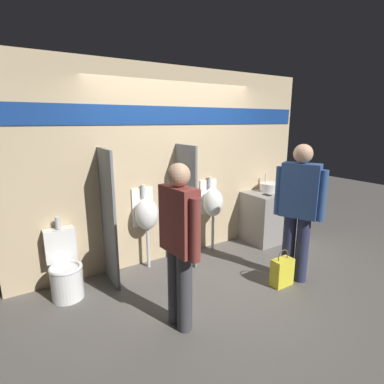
{
  "coord_description": "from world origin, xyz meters",
  "views": [
    {
      "loc": [
        -2.06,
        -3.13,
        1.98
      ],
      "look_at": [
        0.0,
        0.17,
        1.05
      ],
      "focal_mm": 28.0,
      "sensor_mm": 36.0,
      "label": 1
    }
  ],
  "objects_px": {
    "person_with_lanyard": "(299,208)",
    "shopping_bag": "(282,272)",
    "urinal_near_counter": "(147,214)",
    "cell_phone": "(267,195)",
    "toilet": "(65,270)",
    "person_in_vest": "(179,241)",
    "urinal_far": "(213,203)",
    "sink_basin": "(271,187)"
  },
  "relations": [
    {
      "from": "urinal_near_counter",
      "to": "shopping_bag",
      "type": "distance_m",
      "value": 1.87
    },
    {
      "from": "person_with_lanyard",
      "to": "shopping_bag",
      "type": "distance_m",
      "value": 0.81
    },
    {
      "from": "sink_basin",
      "to": "urinal_far",
      "type": "distance_m",
      "value": 1.14
    },
    {
      "from": "person_in_vest",
      "to": "person_with_lanyard",
      "type": "bearing_deg",
      "value": -95.53
    },
    {
      "from": "sink_basin",
      "to": "cell_phone",
      "type": "height_order",
      "value": "sink_basin"
    },
    {
      "from": "sink_basin",
      "to": "shopping_bag",
      "type": "relative_size",
      "value": 0.77
    },
    {
      "from": "person_with_lanyard",
      "to": "person_in_vest",
      "type": "bearing_deg",
      "value": 64.53
    },
    {
      "from": "urinal_far",
      "to": "shopping_bag",
      "type": "xyz_separation_m",
      "value": [
        0.11,
        -1.32,
        -0.59
      ]
    },
    {
      "from": "sink_basin",
      "to": "toilet",
      "type": "height_order",
      "value": "sink_basin"
    },
    {
      "from": "person_in_vest",
      "to": "shopping_bag",
      "type": "distance_m",
      "value": 1.6
    },
    {
      "from": "person_in_vest",
      "to": "urinal_far",
      "type": "bearing_deg",
      "value": -51.54
    },
    {
      "from": "cell_phone",
      "to": "person_in_vest",
      "type": "relative_size",
      "value": 0.09
    },
    {
      "from": "cell_phone",
      "to": "person_with_lanyard",
      "type": "distance_m",
      "value": 1.12
    },
    {
      "from": "sink_basin",
      "to": "urinal_far",
      "type": "height_order",
      "value": "urinal_far"
    },
    {
      "from": "urinal_near_counter",
      "to": "toilet",
      "type": "height_order",
      "value": "urinal_near_counter"
    },
    {
      "from": "person_in_vest",
      "to": "person_with_lanyard",
      "type": "distance_m",
      "value": 1.68
    },
    {
      "from": "cell_phone",
      "to": "toilet",
      "type": "relative_size",
      "value": 0.16
    },
    {
      "from": "sink_basin",
      "to": "shopping_bag",
      "type": "xyz_separation_m",
      "value": [
        -1.01,
        -1.21,
        -0.72
      ]
    },
    {
      "from": "cell_phone",
      "to": "urinal_near_counter",
      "type": "xyz_separation_m",
      "value": [
        -1.94,
        0.28,
        -0.07
      ]
    },
    {
      "from": "urinal_far",
      "to": "cell_phone",
      "type": "bearing_deg",
      "value": -18.4
    },
    {
      "from": "toilet",
      "to": "person_in_vest",
      "type": "height_order",
      "value": "person_in_vest"
    },
    {
      "from": "urinal_near_counter",
      "to": "person_with_lanyard",
      "type": "height_order",
      "value": "person_with_lanyard"
    },
    {
      "from": "urinal_near_counter",
      "to": "person_in_vest",
      "type": "bearing_deg",
      "value": -100.1
    },
    {
      "from": "urinal_near_counter",
      "to": "shopping_bag",
      "type": "relative_size",
      "value": 2.45
    },
    {
      "from": "urinal_near_counter",
      "to": "person_with_lanyard",
      "type": "distance_m",
      "value": 1.94
    },
    {
      "from": "toilet",
      "to": "shopping_bag",
      "type": "xyz_separation_m",
      "value": [
        2.29,
        -1.18,
        -0.14
      ]
    },
    {
      "from": "toilet",
      "to": "shopping_bag",
      "type": "distance_m",
      "value": 2.58
    },
    {
      "from": "cell_phone",
      "to": "person_with_lanyard",
      "type": "xyz_separation_m",
      "value": [
        -0.5,
        -1.0,
        0.11
      ]
    },
    {
      "from": "cell_phone",
      "to": "person_in_vest",
      "type": "xyz_separation_m",
      "value": [
        -2.18,
        -1.01,
        0.06
      ]
    },
    {
      "from": "sink_basin",
      "to": "shopping_bag",
      "type": "height_order",
      "value": "sink_basin"
    },
    {
      "from": "urinal_near_counter",
      "to": "toilet",
      "type": "xyz_separation_m",
      "value": [
        -1.09,
        -0.14,
        -0.45
      ]
    },
    {
      "from": "sink_basin",
      "to": "toilet",
      "type": "bearing_deg",
      "value": -179.42
    },
    {
      "from": "shopping_bag",
      "to": "sink_basin",
      "type": "bearing_deg",
      "value": 50.1
    },
    {
      "from": "person_in_vest",
      "to": "sink_basin",
      "type": "bearing_deg",
      "value": -69.99
    },
    {
      "from": "toilet",
      "to": "sink_basin",
      "type": "bearing_deg",
      "value": 0.58
    },
    {
      "from": "person_in_vest",
      "to": "shopping_bag",
      "type": "xyz_separation_m",
      "value": [
        1.43,
        -0.02,
        -0.72
      ]
    },
    {
      "from": "urinal_far",
      "to": "person_in_vest",
      "type": "distance_m",
      "value": 1.86
    },
    {
      "from": "urinal_far",
      "to": "person_with_lanyard",
      "type": "bearing_deg",
      "value": -74.36
    },
    {
      "from": "toilet",
      "to": "urinal_far",
      "type": "bearing_deg",
      "value": 3.57
    },
    {
      "from": "cell_phone",
      "to": "person_with_lanyard",
      "type": "relative_size",
      "value": 0.08
    },
    {
      "from": "person_with_lanyard",
      "to": "shopping_bag",
      "type": "height_order",
      "value": "person_with_lanyard"
    },
    {
      "from": "person_with_lanyard",
      "to": "urinal_far",
      "type": "bearing_deg",
      "value": -10.37
    }
  ]
}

